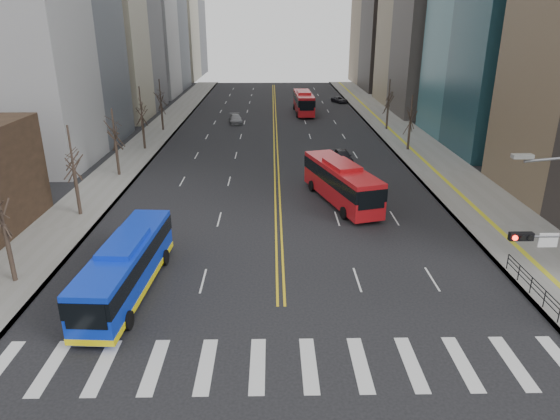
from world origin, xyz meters
The scene contains 14 objects.
ground centered at (0.00, 0.00, 0.00)m, with size 220.00×220.00×0.00m, color black.
sidewalk_right centered at (17.50, 45.00, 0.07)m, with size 7.00×130.00×0.15m, color gray.
sidewalk_left centered at (-16.50, 45.00, 0.07)m, with size 5.00×130.00×0.15m, color gray.
crosswalk centered at (0.00, 0.00, 0.01)m, with size 26.70×4.00×0.01m.
centerline centered at (0.00, 55.00, 0.01)m, with size 0.55×100.00×0.01m.
pedestrian_railing centered at (14.30, 6.00, 0.82)m, with size 0.06×6.06×1.02m.
street_trees centered at (-7.18, 34.55, 4.87)m, with size 35.20×47.20×7.60m.
blue_bus centered at (-8.80, 6.68, 1.73)m, with size 3.14×11.40×3.30m.
red_bus_near centered at (5.44, 21.75, 1.99)m, with size 5.69×11.58×3.58m.
red_bus_far centered at (4.89, 65.75, 2.05)m, with size 3.17×11.76×3.70m.
car_white centered at (-10.05, 7.87, 0.70)m, with size 1.49×4.27×1.41m, color silver.
car_dark_mid centered at (7.33, 34.66, 0.74)m, with size 1.74×4.33×1.47m, color black.
car_silver centered at (-6.00, 57.35, 0.65)m, with size 1.83×4.51×1.31m, color gray.
car_dark_far centered at (12.50, 77.22, 0.55)m, with size 1.84×3.98×1.11m, color black.
Camera 1 is at (-0.46, -18.83, 14.83)m, focal length 32.00 mm.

